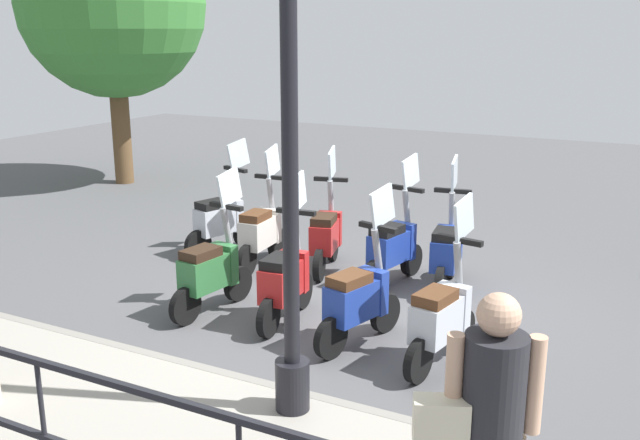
{
  "coord_description": "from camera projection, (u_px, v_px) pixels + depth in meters",
  "views": [
    {
      "loc": [
        -6.68,
        -3.04,
        2.97
      ],
      "look_at": [
        0.2,
        0.5,
        0.9
      ],
      "focal_mm": 40.0,
      "sensor_mm": 36.0,
      "label": 1
    }
  ],
  "objects": [
    {
      "name": "ground_plane",
      "position": [
        352.0,
        308.0,
        7.85
      ],
      "size": [
        28.0,
        28.0,
        0.0
      ],
      "primitive_type": "plane",
      "color": "#4C4C4F"
    },
    {
      "name": "pedestrian_with_bag",
      "position": [
        488.0,
        416.0,
        3.61
      ],
      "size": [
        0.48,
        0.61,
        1.59
      ],
      "rotation": [
        0.0,
        0.0,
        0.4
      ],
      "color": "beige",
      "rests_on": "promenade_walkway"
    },
    {
      "name": "lamp_post_near",
      "position": [
        290.0,
        150.0,
        4.97
      ],
      "size": [
        0.26,
        0.9,
        4.51
      ],
      "color": "black",
      "rests_on": "promenade_walkway"
    },
    {
      "name": "scooter_far_3",
      "position": [
        262.0,
        231.0,
        9.12
      ],
      "size": [
        1.23,
        0.44,
        1.54
      ],
      "rotation": [
        0.0,
        0.0,
        0.06
      ],
      "color": "black",
      "rests_on": "ground_plane"
    },
    {
      "name": "scooter_far_0",
      "position": [
        447.0,
        250.0,
        8.32
      ],
      "size": [
        1.23,
        0.46,
        1.54
      ],
      "rotation": [
        0.0,
        0.0,
        0.15
      ],
      "color": "black",
      "rests_on": "ground_plane"
    },
    {
      "name": "scooter_near_0",
      "position": [
        442.0,
        316.0,
        6.4
      ],
      "size": [
        1.22,
        0.47,
        1.54
      ],
      "rotation": [
        0.0,
        0.0,
        -0.18
      ],
      "color": "black",
      "rests_on": "ground_plane"
    },
    {
      "name": "fence_railing",
      "position": [
        42.0,
        410.0,
        4.01
      ],
      "size": [
        0.04,
        16.03,
        1.07
      ],
      "color": "black",
      "rests_on": "promenade_walkway"
    },
    {
      "name": "scooter_near_3",
      "position": [
        211.0,
        270.0,
        7.62
      ],
      "size": [
        1.23,
        0.44,
        1.54
      ],
      "rotation": [
        0.0,
        0.0,
        -0.13
      ],
      "color": "black",
      "rests_on": "ground_plane"
    },
    {
      "name": "scooter_near_2",
      "position": [
        285.0,
        278.0,
        7.37
      ],
      "size": [
        1.23,
        0.44,
        1.54
      ],
      "rotation": [
        0.0,
        0.0,
        0.08
      ],
      "color": "black",
      "rests_on": "ground_plane"
    },
    {
      "name": "scooter_far_1",
      "position": [
        393.0,
        246.0,
        8.48
      ],
      "size": [
        1.22,
        0.49,
        1.54
      ],
      "rotation": [
        0.0,
        0.0,
        -0.2
      ],
      "color": "black",
      "rests_on": "ground_plane"
    },
    {
      "name": "scooter_far_4",
      "position": [
        221.0,
        219.0,
        9.68
      ],
      "size": [
        1.2,
        0.54,
        1.54
      ],
      "rotation": [
        0.0,
        0.0,
        -0.29
      ],
      "color": "black",
      "rests_on": "ground_plane"
    },
    {
      "name": "scooter_far_2",
      "position": [
        326.0,
        234.0,
        8.96
      ],
      "size": [
        1.21,
        0.52,
        1.54
      ],
      "rotation": [
        0.0,
        0.0,
        0.26
      ],
      "color": "black",
      "rests_on": "ground_plane"
    },
    {
      "name": "tree_large",
      "position": [
        112.0,
        5.0,
        13.42
      ],
      "size": [
        3.53,
        3.53,
        5.21
      ],
      "color": "brown",
      "rests_on": "ground_plane"
    },
    {
      "name": "scooter_near_1",
      "position": [
        359.0,
        298.0,
        6.83
      ],
      "size": [
        1.21,
        0.53,
        1.54
      ],
      "rotation": [
        0.0,
        0.0,
        -0.27
      ],
      "color": "black",
      "rests_on": "ground_plane"
    }
  ]
}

